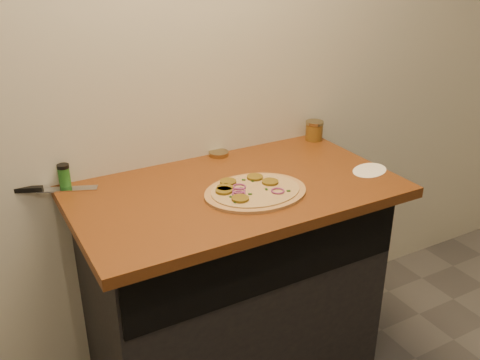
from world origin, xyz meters
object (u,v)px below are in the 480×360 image
pizza (254,191)px  salsa_jar (314,130)px  chefs_knife (46,189)px  spice_shaker (64,176)px

pizza → salsa_jar: 0.63m
chefs_knife → pizza: bearing=-30.9°
chefs_knife → spice_shaker: (0.07, 0.00, 0.04)m
chefs_knife → salsa_jar: 1.17m
chefs_knife → spice_shaker: 0.08m
salsa_jar → spice_shaker: (-1.10, 0.04, 0.00)m
pizza → chefs_knife: bearing=149.1°
salsa_jar → chefs_knife: bearing=178.2°
salsa_jar → spice_shaker: same height
salsa_jar → pizza: bearing=-146.0°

